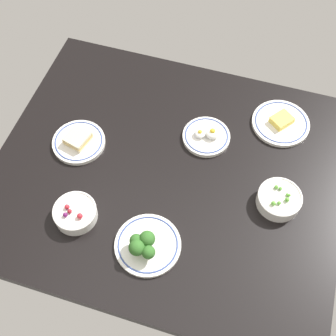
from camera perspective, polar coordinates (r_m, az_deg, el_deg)
The scene contains 7 objects.
dining_table at distance 156.25cm, azimuth -0.00°, elevation -0.76°, with size 120.50×101.83×4.00cm, color black.
plate_eggs at distance 161.79cm, azimuth 4.98°, elevation 4.12°, with size 17.29×17.29×5.24cm.
bowl_berries at distance 147.08cm, azimuth -11.82°, elevation -5.68°, with size 14.19×14.19×6.21cm.
bowl_peas at distance 150.64cm, azimuth 14.06°, elevation -3.92°, with size 14.69×14.69×6.03cm.
plate_sandwich at distance 162.87cm, azimuth -11.40°, elevation 3.39°, with size 18.97×18.97×4.80cm.
plate_broccoli at distance 139.85cm, azimuth -2.88°, elevation -9.81°, with size 21.05×21.05×8.47cm.
plate_cheese at distance 170.32cm, azimuth 14.28°, elevation 5.68°, with size 21.27×21.27×3.84cm.
Camera 1 is at (-23.50, 76.13, 136.41)cm, focal length 47.49 mm.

